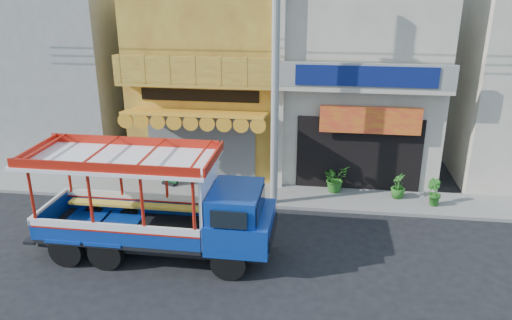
{
  "coord_description": "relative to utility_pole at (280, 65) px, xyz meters",
  "views": [
    {
      "loc": [
        0.56,
        -12.9,
        7.74
      ],
      "look_at": [
        -1.53,
        2.5,
        2.0
      ],
      "focal_mm": 35.0,
      "sensor_mm": 36.0,
      "label": 1
    }
  ],
  "objects": [
    {
      "name": "songthaew_truck",
      "position": [
        -2.73,
        -3.84,
        -3.46
      ],
      "size": [
        6.99,
        2.41,
        3.26
      ],
      "color": "black",
      "rests_on": "ground"
    },
    {
      "name": "filler_building_left",
      "position": [
        -10.15,
        4.7,
        -1.23
      ],
      "size": [
        6.0,
        6.0,
        7.6
      ],
      "primitive_type": "cube",
      "color": "gray",
      "rests_on": "ground"
    },
    {
      "name": "utility_pole",
      "position": [
        0.0,
        0.0,
        0.0
      ],
      "size": [
        28.0,
        0.26,
        9.0
      ],
      "color": "gray",
      "rests_on": "ground"
    },
    {
      "name": "sidewalk",
      "position": [
        0.85,
        0.7,
        -4.97
      ],
      "size": [
        30.0,
        2.0,
        0.12
      ],
      "primitive_type": "cube",
      "color": "slate",
      "rests_on": "ground"
    },
    {
      "name": "party_pilaster",
      "position": [
        -0.15,
        1.55,
        -1.03
      ],
      "size": [
        0.35,
        0.3,
        8.0
      ],
      "primitive_type": "cube",
      "color": "#B5A995",
      "rests_on": "ground"
    },
    {
      "name": "potted_plant_b",
      "position": [
        5.46,
        0.55,
        -4.44
      ],
      "size": [
        0.66,
        0.67,
        0.95
      ],
      "primitive_type": "imported",
      "rotation": [
        0.0,
        0.0,
        2.27
      ],
      "color": "#23601B",
      "rests_on": "sidewalk"
    },
    {
      "name": "green_sign",
      "position": [
        -4.32,
        1.08,
        -4.48
      ],
      "size": [
        0.66,
        0.49,
        1.03
      ],
      "color": "black",
      "rests_on": "sidewalk"
    },
    {
      "name": "potted_plant_a",
      "position": [
        2.04,
        1.3,
        -4.4
      ],
      "size": [
        1.23,
        1.2,
        1.03
      ],
      "primitive_type": "imported",
      "rotation": [
        0.0,
        0.0,
        0.65
      ],
      "color": "#23601B",
      "rests_on": "sidewalk"
    },
    {
      "name": "potted_plant_c",
      "position": [
        4.3,
        1.0,
        -4.45
      ],
      "size": [
        0.52,
        0.52,
        0.93
      ],
      "primitive_type": "imported",
      "rotation": [
        0.0,
        0.0,
        4.72
      ],
      "color": "#23601B",
      "rests_on": "sidewalk"
    },
    {
      "name": "ground",
      "position": [
        0.85,
        -3.3,
        -5.03
      ],
      "size": [
        90.0,
        90.0,
        0.0
      ],
      "primitive_type": "plane",
      "color": "black",
      "rests_on": "ground"
    },
    {
      "name": "shophouse_left",
      "position": [
        -3.15,
        4.66,
        -0.92
      ],
      "size": [
        6.0,
        7.5,
        8.24
      ],
      "color": "#A46624",
      "rests_on": "ground"
    },
    {
      "name": "shophouse_right",
      "position": [
        2.85,
        4.66,
        -0.93
      ],
      "size": [
        6.0,
        6.75,
        8.24
      ],
      "color": "#B5A995",
      "rests_on": "ground"
    }
  ]
}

